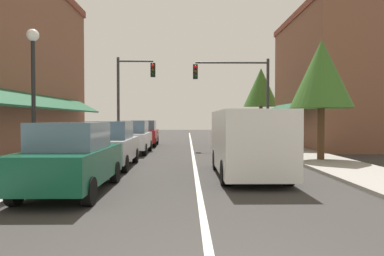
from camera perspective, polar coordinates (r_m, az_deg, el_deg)
The scene contains 15 objects.
ground_plane at distance 21.34m, azimuth 0.02°, elevation -3.53°, with size 80.00×80.00×0.00m, color #33302D.
sidewalk_left at distance 21.96m, azimuth -14.51°, elevation -3.28°, with size 2.60×56.00×0.12m, color #A39E99.
sidewalk_right at distance 22.11m, azimuth 14.45°, elevation -3.25°, with size 2.60×56.00×0.12m, color gray.
lane_center_stripe at distance 21.34m, azimuth 0.02°, elevation -3.53°, with size 0.14×52.00×0.01m, color silver.
storefront_right_block at distance 25.44m, azimuth 22.47°, elevation 7.16°, with size 7.04×10.20×8.86m.
parked_car_nearest_left at distance 9.30m, azimuth -18.95°, elevation -4.64°, with size 1.80×4.11×1.77m.
parked_car_second_left at distance 13.76m, azimuth -13.24°, elevation -2.65°, with size 1.83×4.12×1.77m.
parked_car_third_left at distance 19.23m, azimuth -9.62°, elevation -1.48°, with size 1.82×4.12×1.77m.
parked_car_far_left at distance 24.45m, azimuth -7.75°, elevation -0.85°, with size 1.87×4.14×1.77m.
van_in_lane at distance 11.45m, azimuth 9.00°, elevation -2.10°, with size 2.02×5.19×2.12m.
traffic_signal_mast_arm at distance 22.40m, azimuth 8.12°, elevation 6.56°, with size 4.83×0.50×5.66m.
traffic_signal_left_corner at distance 23.26m, azimuth -10.07°, elevation 6.27°, with size 2.53×0.50×5.88m.
street_lamp_left_near at distance 11.54m, azimuth -24.41°, elevation 7.40°, with size 0.36×0.36×4.53m.
tree_right_near at distance 16.16m, azimuth 20.31°, elevation 8.16°, with size 2.67×2.67×5.26m.
tree_right_far at distance 31.39m, azimuth 11.16°, elevation 6.47°, with size 3.04×3.04×6.32m.
Camera 1 is at (-0.30, -3.26, 1.85)m, focal length 32.78 mm.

